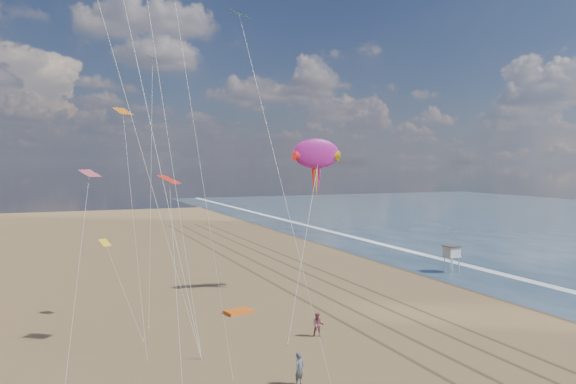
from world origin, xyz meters
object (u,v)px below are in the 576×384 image
(kite_flyer_a, at_px, (300,369))
(lifeguard_stand, at_px, (452,252))
(grounded_kite, at_px, (238,311))
(kite_flyer_b, at_px, (318,325))
(show_kite, at_px, (316,154))

(kite_flyer_a, bearing_deg, lifeguard_stand, 7.92)
(lifeguard_stand, xyz_separation_m, grounded_kite, (-26.50, -6.92, -2.14))
(grounded_kite, relative_size, kite_flyer_b, 1.27)
(show_kite, bearing_deg, lifeguard_stand, 8.30)
(grounded_kite, relative_size, kite_flyer_a, 1.19)
(kite_flyer_a, relative_size, kite_flyer_b, 1.07)
(kite_flyer_b, bearing_deg, grounded_kite, 140.74)
(lifeguard_stand, distance_m, show_kite, 20.63)
(grounded_kite, height_order, kite_flyer_b, kite_flyer_b)
(kite_flyer_a, xyz_separation_m, kite_flyer_b, (4.55, 7.20, -0.06))
(kite_flyer_a, bearing_deg, grounded_kite, 54.45)
(grounded_kite, height_order, kite_flyer_a, kite_flyer_a)
(grounded_kite, distance_m, kite_flyer_a, 15.26)
(grounded_kite, distance_m, show_kite, 16.08)
(lifeguard_stand, xyz_separation_m, show_kite, (-17.57, -2.56, 10.50))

